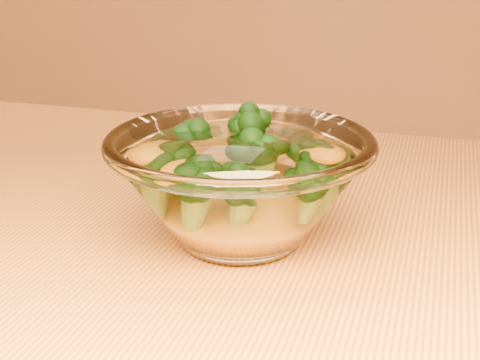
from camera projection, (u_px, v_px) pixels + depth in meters
glass_bowl at (240, 185)px, 0.55m from camera, size 0.22×0.22×0.10m
cheese_sauce at (240, 208)px, 0.55m from camera, size 0.11×0.11×0.03m
broccoli_heap at (234, 165)px, 0.55m from camera, size 0.16×0.14×0.08m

